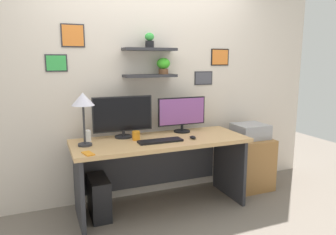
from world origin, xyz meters
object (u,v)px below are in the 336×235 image
at_px(cell_phone, 88,153).
at_px(coffee_mug, 136,136).
at_px(monitor_right, 182,113).
at_px(desk_lamp, 83,103).
at_px(desk, 159,157).
at_px(keyboard, 160,141).
at_px(monitor_left, 123,116).
at_px(printer, 250,131).
at_px(computer_tower_left, 99,197).
at_px(computer_mouse, 193,137).
at_px(water_cup, 87,136).
at_px(drawer_cabinet, 249,162).

height_order(cell_phone, coffee_mug, coffee_mug).
bearing_deg(monitor_right, coffee_mug, -164.60).
relative_size(monitor_right, desk_lamp, 1.11).
distance_m(desk, cell_phone, 0.85).
bearing_deg(keyboard, monitor_left, 131.72).
relative_size(keyboard, cell_phone, 3.14).
distance_m(printer, computer_tower_left, 1.91).
distance_m(monitor_left, printer, 1.56).
bearing_deg(computer_mouse, water_cup, 163.20).
distance_m(monitor_left, computer_mouse, 0.75).
height_order(desk, monitor_right, monitor_right).
distance_m(desk_lamp, drawer_cabinet, 2.13).
bearing_deg(water_cup, desk, -10.76).
relative_size(computer_mouse, computer_tower_left, 0.22).
distance_m(desk, desk_lamp, 0.97).
bearing_deg(desk, monitor_left, 154.33).
xyz_separation_m(monitor_left, computer_tower_left, (-0.30, -0.15, -0.78)).
height_order(keyboard, computer_tower_left, keyboard).
distance_m(keyboard, coffee_mug, 0.26).
bearing_deg(computer_mouse, desk, 150.81).
distance_m(monitor_left, desk_lamp, 0.49).
xyz_separation_m(keyboard, computer_tower_left, (-0.59, 0.17, -0.56)).
relative_size(coffee_mug, water_cup, 0.82).
relative_size(monitor_right, cell_phone, 3.97).
distance_m(computer_mouse, cell_phone, 1.07).
height_order(monitor_left, monitor_right, monitor_left).
bearing_deg(cell_phone, drawer_cabinet, -3.14).
bearing_deg(computer_tower_left, monitor_left, 27.06).
bearing_deg(computer_mouse, drawer_cabinet, 15.41).
height_order(cell_phone, drawer_cabinet, cell_phone).
bearing_deg(cell_phone, printer, -3.14).
relative_size(desk, computer_mouse, 19.76).
height_order(coffee_mug, water_cup, water_cup).
relative_size(computer_mouse, desk_lamp, 0.18).
xyz_separation_m(drawer_cabinet, computer_tower_left, (-1.84, -0.07, -0.11)).
xyz_separation_m(monitor_left, drawer_cabinet, (1.54, -0.08, -0.67)).
xyz_separation_m(desk_lamp, drawer_cabinet, (1.95, 0.10, -0.85)).
bearing_deg(computer_mouse, computer_tower_left, 169.32).
xyz_separation_m(desk, computer_tower_left, (-0.64, 0.01, -0.34)).
relative_size(keyboard, desk_lamp, 0.88).
xyz_separation_m(desk_lamp, coffee_mug, (0.51, 0.03, -0.36)).
relative_size(computer_mouse, drawer_cabinet, 0.15).
relative_size(desk, printer, 4.68).
height_order(desk, computer_tower_left, desk).
distance_m(desk, printer, 1.21).
bearing_deg(monitor_right, monitor_left, 179.98).
height_order(monitor_right, keyboard, monitor_right).
relative_size(desk, keyboard, 4.04).
bearing_deg(desk, monitor_right, 25.64).
bearing_deg(coffee_mug, computer_mouse, -17.52).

